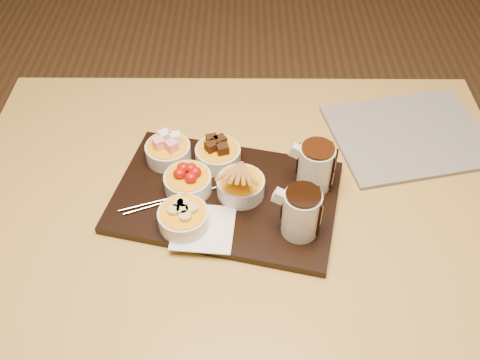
{
  "coord_description": "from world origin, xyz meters",
  "views": [
    {
      "loc": [
        0.0,
        -0.79,
        1.6
      ],
      "look_at": [
        -0.0,
        -0.04,
        0.81
      ],
      "focal_mm": 40.0,
      "sensor_mm": 36.0,
      "label": 1
    }
  ],
  "objects_px": {
    "dining_table": "(240,217)",
    "newspaper": "(409,135)",
    "bowl_strawberries": "(188,183)",
    "pitcher_milk_chocolate": "(316,167)",
    "pitcher_dark_chocolate": "(301,213)",
    "serving_board": "(226,197)"
  },
  "relations": [
    {
      "from": "pitcher_dark_chocolate",
      "to": "bowl_strawberries",
      "type": "bearing_deg",
      "value": 167.35
    },
    {
      "from": "dining_table",
      "to": "pitcher_milk_chocolate",
      "type": "xyz_separation_m",
      "value": [
        0.16,
        -0.01,
        0.17
      ]
    },
    {
      "from": "serving_board",
      "to": "dining_table",
      "type": "bearing_deg",
      "value": 62.32
    },
    {
      "from": "bowl_strawberries",
      "to": "pitcher_milk_chocolate",
      "type": "relative_size",
      "value": 1.0
    },
    {
      "from": "dining_table",
      "to": "bowl_strawberries",
      "type": "relative_size",
      "value": 12.0
    },
    {
      "from": "bowl_strawberries",
      "to": "pitcher_milk_chocolate",
      "type": "distance_m",
      "value": 0.27
    },
    {
      "from": "bowl_strawberries",
      "to": "newspaper",
      "type": "bearing_deg",
      "value": 20.46
    },
    {
      "from": "serving_board",
      "to": "pitcher_dark_chocolate",
      "type": "height_order",
      "value": "pitcher_dark_chocolate"
    },
    {
      "from": "dining_table",
      "to": "bowl_strawberries",
      "type": "bearing_deg",
      "value": -168.42
    },
    {
      "from": "dining_table",
      "to": "pitcher_dark_chocolate",
      "type": "bearing_deg",
      "value": -48.1
    },
    {
      "from": "dining_table",
      "to": "bowl_strawberries",
      "type": "xyz_separation_m",
      "value": [
        -0.11,
        -0.02,
        0.14
      ]
    },
    {
      "from": "dining_table",
      "to": "bowl_strawberries",
      "type": "distance_m",
      "value": 0.18
    },
    {
      "from": "dining_table",
      "to": "pitcher_milk_chocolate",
      "type": "bearing_deg",
      "value": -2.25
    },
    {
      "from": "serving_board",
      "to": "bowl_strawberries",
      "type": "relative_size",
      "value": 4.6
    },
    {
      "from": "newspaper",
      "to": "dining_table",
      "type": "bearing_deg",
      "value": -169.8
    },
    {
      "from": "dining_table",
      "to": "pitcher_dark_chocolate",
      "type": "distance_m",
      "value": 0.24
    },
    {
      "from": "dining_table",
      "to": "pitcher_dark_chocolate",
      "type": "xyz_separation_m",
      "value": [
        0.12,
        -0.13,
        0.17
      ]
    },
    {
      "from": "pitcher_dark_chocolate",
      "to": "newspaper",
      "type": "distance_m",
      "value": 0.42
    },
    {
      "from": "serving_board",
      "to": "pitcher_milk_chocolate",
      "type": "xyz_separation_m",
      "value": [
        0.19,
        0.03,
        0.06
      ]
    },
    {
      "from": "dining_table",
      "to": "newspaper",
      "type": "distance_m",
      "value": 0.45
    },
    {
      "from": "pitcher_dark_chocolate",
      "to": "newspaper",
      "type": "xyz_separation_m",
      "value": [
        0.28,
        0.3,
        -0.06
      ]
    },
    {
      "from": "pitcher_milk_chocolate",
      "to": "serving_board",
      "type": "bearing_deg",
      "value": -158.2
    }
  ]
}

